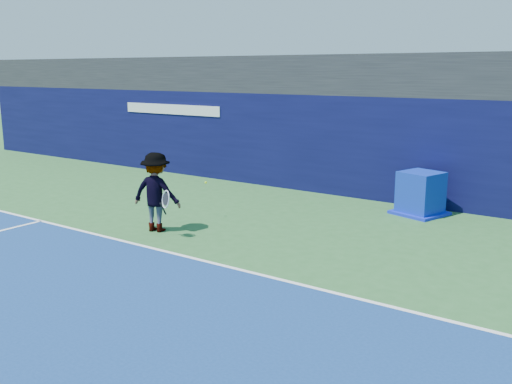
% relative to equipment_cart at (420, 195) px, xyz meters
% --- Properties ---
extents(ground, '(80.00, 80.00, 0.00)m').
position_rel_equipment_cart_xyz_m(ground, '(-2.60, -9.21, -0.52)').
color(ground, '#2B602D').
rests_on(ground, ground).
extents(baseline, '(24.00, 0.10, 0.01)m').
position_rel_equipment_cart_xyz_m(baseline, '(-2.60, -6.21, -0.51)').
color(baseline, white).
rests_on(baseline, ground).
extents(stadium_band, '(36.00, 3.00, 1.20)m').
position_rel_equipment_cart_xyz_m(stadium_band, '(-2.60, 2.29, 3.08)').
color(stadium_band, black).
rests_on(stadium_band, back_wall_assembly).
extents(back_wall_assembly, '(36.00, 1.03, 3.00)m').
position_rel_equipment_cart_xyz_m(back_wall_assembly, '(-2.61, 1.29, 0.98)').
color(back_wall_assembly, '#090B35').
rests_on(back_wall_assembly, ground).
extents(equipment_cart, '(1.47, 1.47, 1.14)m').
position_rel_equipment_cart_xyz_m(equipment_cart, '(0.00, 0.00, 0.00)').
color(equipment_cart, '#0B25A0').
rests_on(equipment_cart, ground).
extents(tennis_player, '(1.44, 0.97, 1.88)m').
position_rel_equipment_cart_xyz_m(tennis_player, '(-4.58, -5.13, 0.42)').
color(tennis_player, white).
rests_on(tennis_player, ground).
extents(tennis_ball, '(0.06, 0.06, 0.06)m').
position_rel_equipment_cart_xyz_m(tennis_ball, '(-4.38, -3.56, 0.42)').
color(tennis_ball, '#BAE319').
rests_on(tennis_ball, ground).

